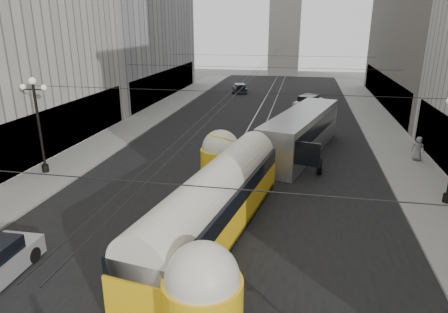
% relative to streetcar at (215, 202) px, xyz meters
% --- Properties ---
extents(road, '(20.00, 85.00, 0.02)m').
position_rel_streetcar_xyz_m(road, '(-0.50, 20.38, -1.72)').
color(road, black).
rests_on(road, ground).
extents(sidewalk_left, '(4.00, 72.00, 0.15)m').
position_rel_streetcar_xyz_m(sidewalk_left, '(-12.50, 23.88, -1.65)').
color(sidewalk_left, gray).
rests_on(sidewalk_left, ground).
extents(sidewalk_right, '(4.00, 72.00, 0.15)m').
position_rel_streetcar_xyz_m(sidewalk_right, '(11.50, 23.88, -1.65)').
color(sidewalk_right, gray).
rests_on(sidewalk_right, ground).
extents(rail_left, '(0.12, 85.00, 0.04)m').
position_rel_streetcar_xyz_m(rail_left, '(-1.25, 20.38, -1.72)').
color(rail_left, gray).
rests_on(rail_left, ground).
extents(rail_right, '(0.12, 85.00, 0.04)m').
position_rel_streetcar_xyz_m(rail_right, '(0.25, 20.38, -1.72)').
color(rail_right, gray).
rests_on(rail_right, ground).
extents(lamppost_left_mid, '(1.86, 0.44, 6.37)m').
position_rel_streetcar_xyz_m(lamppost_left_mid, '(-13.10, 5.88, 2.02)').
color(lamppost_left_mid, black).
rests_on(lamppost_left_mid, sidewalk_left).
extents(catenary, '(25.00, 72.00, 0.23)m').
position_rel_streetcar_xyz_m(catenary, '(-0.38, 19.37, 4.16)').
color(catenary, black).
rests_on(catenary, ground).
extents(streetcar, '(4.73, 15.94, 3.53)m').
position_rel_streetcar_xyz_m(streetcar, '(0.00, 0.00, 0.00)').
color(streetcar, yellow).
rests_on(streetcar, ground).
extents(city_bus, '(6.05, 13.47, 3.31)m').
position_rel_streetcar_xyz_m(city_bus, '(3.83, 13.84, 0.09)').
color(city_bus, '#9A9D9F').
rests_on(city_bus, ground).
extents(sedan_white_far, '(3.62, 5.27, 1.54)m').
position_rel_streetcar_xyz_m(sedan_white_far, '(4.50, 32.25, -1.03)').
color(sedan_white_far, white).
rests_on(sedan_white_far, ground).
extents(sedan_dark_far, '(2.72, 4.29, 1.26)m').
position_rel_streetcar_xyz_m(sedan_dark_far, '(-5.49, 42.10, -1.15)').
color(sedan_dark_far, black).
rests_on(sedan_dark_far, ground).
extents(pedestrian_sidewalk_right, '(1.02, 0.84, 1.79)m').
position_rel_streetcar_xyz_m(pedestrian_sidewalk_right, '(12.31, 13.41, -0.68)').
color(pedestrian_sidewalk_right, slate).
rests_on(pedestrian_sidewalk_right, sidewalk_right).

